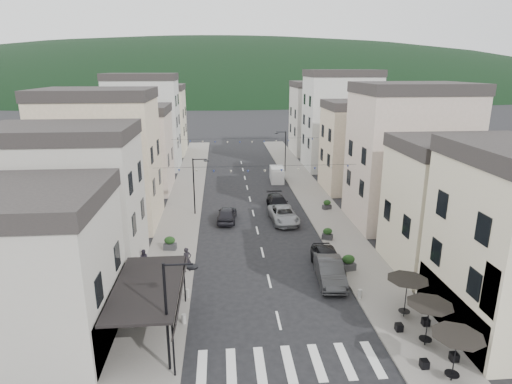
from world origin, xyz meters
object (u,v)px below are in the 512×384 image
at_px(parked_car_e, 227,214).
at_px(delivery_van, 277,174).
at_px(parked_car_b, 330,271).
at_px(parked_car_c, 283,215).
at_px(pedestrian_a, 187,260).
at_px(parked_car_a, 327,259).
at_px(pedestrian_b, 145,259).
at_px(parked_car_d, 278,203).

distance_m(parked_car_e, delivery_van, 16.67).
distance_m(parked_car_b, parked_car_c, 12.62).
relative_size(parked_car_e, pedestrian_a, 2.39).
height_order(parked_car_a, parked_car_e, parked_car_a).
bearing_deg(parked_car_b, parked_car_c, 101.55).
height_order(parked_car_a, parked_car_c, parked_car_a).
bearing_deg(parked_car_c, parked_car_e, 169.52).
bearing_deg(parked_car_c, pedestrian_b, -145.47).
bearing_deg(parked_car_a, pedestrian_a, 179.17).
bearing_deg(parked_car_a, parked_car_b, -97.12).
bearing_deg(pedestrian_b, parked_car_c, 38.44).
bearing_deg(pedestrian_a, parked_car_e, 48.04).
bearing_deg(delivery_van, parked_car_e, -111.75).
distance_m(parked_car_e, pedestrian_a, 11.34).
relative_size(parked_car_b, delivery_van, 1.15).
distance_m(parked_car_b, pedestrian_a, 10.53).
distance_m(delivery_van, pedestrian_a, 27.93).
relative_size(parked_car_a, parked_car_b, 0.99).
bearing_deg(pedestrian_b, parked_car_b, -12.39).
height_order(parked_car_b, parked_car_e, parked_car_b).
distance_m(pedestrian_a, pedestrian_b, 3.30).
relative_size(parked_car_b, pedestrian_a, 2.68).
height_order(parked_car_b, parked_car_c, parked_car_b).
bearing_deg(parked_car_c, parked_car_a, -84.68).
bearing_deg(parked_car_b, pedestrian_b, 172.56).
relative_size(parked_car_c, delivery_van, 1.24).
height_order(parked_car_a, delivery_van, delivery_van).
xyz_separation_m(delivery_van, pedestrian_a, (-10.16, -26.02, 0.05)).
xyz_separation_m(parked_car_b, pedestrian_a, (-10.29, 2.26, 0.23)).
relative_size(parked_car_c, parked_car_e, 1.21).
height_order(parked_car_a, parked_car_b, parked_car_a).
bearing_deg(parked_car_d, parked_car_e, -152.20).
distance_m(parked_car_a, pedestrian_b, 13.84).
height_order(delivery_van, pedestrian_b, delivery_van).
height_order(parked_car_b, pedestrian_a, pedestrian_a).
relative_size(parked_car_a, parked_car_d, 1.01).
bearing_deg(parked_car_e, pedestrian_b, 63.46).
xyz_separation_m(parked_car_d, pedestrian_a, (-8.76, -14.31, 0.34)).
relative_size(parked_car_b, parked_car_c, 0.93).
height_order(parked_car_d, delivery_van, delivery_van).
relative_size(parked_car_c, pedestrian_a, 2.89).
distance_m(parked_car_c, pedestrian_a, 13.51).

